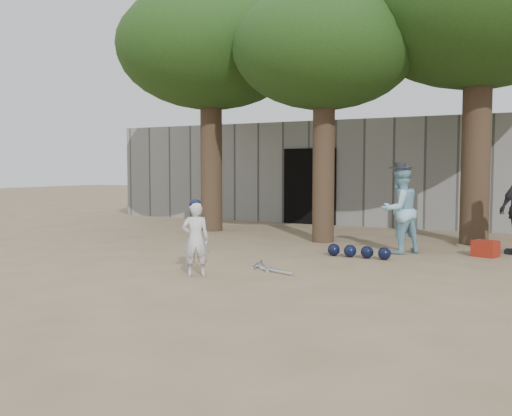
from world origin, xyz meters
The scene contains 8 objects.
ground centered at (0.00, 0.00, 0.00)m, with size 70.00×70.00×0.00m, color #937C5E.
boy_player centered at (0.34, -0.46, 0.56)m, with size 0.41×0.27×1.12m, color silver.
spectator_blue centered at (2.51, 3.26, 0.83)m, with size 0.81×0.63×1.66m, color #8BC2D8.
red_bag centered at (4.02, 3.59, 0.15)m, with size 0.42×0.32×0.30m, color maroon.
back_building centered at (0.00, 10.33, 1.50)m, with size 16.00×5.24×3.00m.
helmet_row centered at (1.98, 2.38, 0.12)m, with size 1.19×0.26×0.23m.
bat_pile centered at (1.04, 0.52, 0.03)m, with size 1.01×0.86×0.06m.
tree_row centered at (0.74, 5.02, 4.69)m, with size 11.40×5.80×6.69m.
Camera 1 is at (5.09, -7.59, 1.63)m, focal length 40.00 mm.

